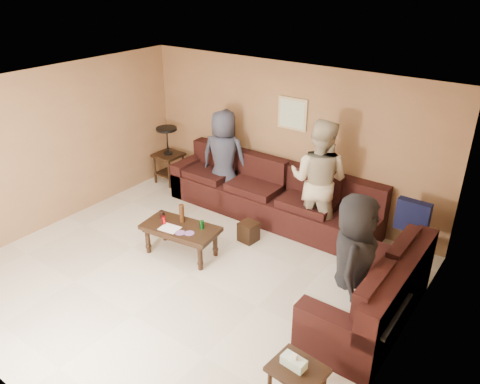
{
  "coord_description": "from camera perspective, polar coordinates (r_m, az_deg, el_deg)",
  "views": [
    {
      "loc": [
        3.68,
        -3.86,
        3.86
      ],
      "look_at": [
        0.25,
        0.85,
        1.0
      ],
      "focal_mm": 35.0,
      "sensor_mm": 36.0,
      "label": 1
    }
  ],
  "objects": [
    {
      "name": "room",
      "position": [
        5.76,
        -7.01,
        3.55
      ],
      "size": [
        5.6,
        5.5,
        2.5
      ],
      "color": "beige",
      "rests_on": "ground"
    },
    {
      "name": "sectional_sofa",
      "position": [
        7.04,
        6.94,
        -4.19
      ],
      "size": [
        4.65,
        2.9,
        0.97
      ],
      "color": "black",
      "rests_on": "ground"
    },
    {
      "name": "coffee_table",
      "position": [
        6.81,
        -7.26,
        -4.67
      ],
      "size": [
        1.18,
        0.7,
        0.74
      ],
      "rotation": [
        0.0,
        0.0,
        0.13
      ],
      "color": "black",
      "rests_on": "ground"
    },
    {
      "name": "end_table_left",
      "position": [
        9.04,
        -8.74,
        4.58
      ],
      "size": [
        0.49,
        0.49,
        1.11
      ],
      "rotation": [
        0.0,
        0.0,
        -0.02
      ],
      "color": "black",
      "rests_on": "ground"
    },
    {
      "name": "side_table_right",
      "position": [
        4.78,
        6.93,
        -20.92
      ],
      "size": [
        0.55,
        0.46,
        0.57
      ],
      "rotation": [
        0.0,
        0.0,
        -0.09
      ],
      "color": "black",
      "rests_on": "ground"
    },
    {
      "name": "waste_bin",
      "position": [
        7.19,
        1.05,
        -4.85
      ],
      "size": [
        0.28,
        0.28,
        0.31
      ],
      "primitive_type": "cube",
      "rotation": [
        0.0,
        0.0,
        -0.1
      ],
      "color": "black",
      "rests_on": "ground"
    },
    {
      "name": "wall_art",
      "position": [
        7.59,
        6.42,
        9.46
      ],
      "size": [
        0.52,
        0.04,
        0.52
      ],
      "color": "tan",
      "rests_on": "ground"
    },
    {
      "name": "person_left",
      "position": [
        8.09,
        -1.96,
        4.22
      ],
      "size": [
        0.94,
        0.75,
        1.68
      ],
      "primitive_type": "imported",
      "rotation": [
        0.0,
        0.0,
        3.43
      ],
      "color": "#323546",
      "rests_on": "ground"
    },
    {
      "name": "person_middle",
      "position": [
        7.06,
        9.55,
        1.41
      ],
      "size": [
        1.0,
        0.82,
        1.89
      ],
      "primitive_type": "imported",
      "rotation": [
        0.0,
        0.0,
        3.26
      ],
      "color": "beige",
      "rests_on": "ground"
    },
    {
      "name": "person_right",
      "position": [
        5.44,
        13.57,
        -8.41
      ],
      "size": [
        0.73,
        0.93,
        1.68
      ],
      "primitive_type": "imported",
      "rotation": [
        0.0,
        0.0,
        1.84
      ],
      "color": "black",
      "rests_on": "ground"
    }
  ]
}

